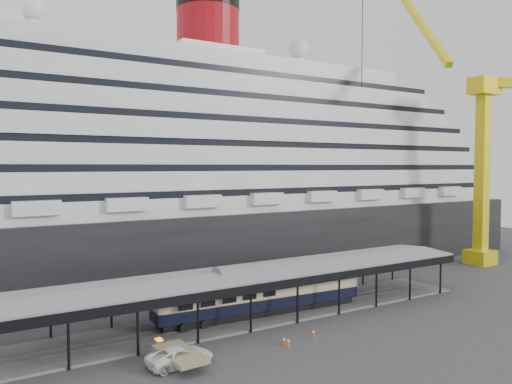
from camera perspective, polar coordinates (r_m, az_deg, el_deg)
ground at (r=52.40m, az=2.74°, el=-15.47°), size 200.00×200.00×0.00m
cruise_ship at (r=78.20m, az=-10.68°, el=4.23°), size 130.00×30.00×43.90m
platform_canopy at (r=55.74m, az=-0.24°, el=-11.80°), size 56.00×9.18×5.30m
crane_yellow at (r=91.28m, az=23.87°, el=4.85°), size 23.83×18.78×47.60m
port_truck at (r=44.06m, az=-8.68°, el=-18.07°), size 5.76×2.88×1.56m
pullman_carriage at (r=56.11m, az=0.64°, el=-11.14°), size 24.61×4.57×24.02m
traffic_cone_left at (r=48.42m, az=3.21°, el=-16.56°), size 0.50×0.50×0.79m
traffic_cone_mid at (r=48.05m, az=3.71°, el=-16.71°), size 0.51×0.51×0.81m
traffic_cone_right at (r=50.71m, az=6.58°, el=-15.67°), size 0.47×0.47×0.76m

